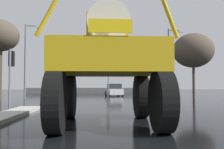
# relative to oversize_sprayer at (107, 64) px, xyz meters

# --- Properties ---
(ground_plane) EXTENTS (120.00, 120.00, 0.00)m
(ground_plane) POSITION_rel_oversize_sprayer_xyz_m (-0.37, 11.34, -2.05)
(ground_plane) COLOR black
(oversize_sprayer) EXTENTS (3.92, 5.07, 4.38)m
(oversize_sprayer) POSITION_rel_oversize_sprayer_xyz_m (0.00, 0.00, 0.00)
(oversize_sprayer) COLOR black
(oversize_sprayer) RESTS_ON ground
(sedan_ahead) EXTENTS (2.25, 4.27, 1.52)m
(sedan_ahead) POSITION_rel_oversize_sprayer_xyz_m (1.48, 22.71, -1.34)
(sedan_ahead) COLOR silver
(sedan_ahead) RESTS_ON ground
(traffic_signal_near_left) EXTENTS (0.24, 0.54, 3.30)m
(traffic_signal_near_left) POSITION_rel_oversize_sprayer_xyz_m (-5.13, 5.28, 0.35)
(traffic_signal_near_left) COLOR slate
(traffic_signal_near_left) RESTS_ON ground
(traffic_signal_near_right) EXTENTS (0.24, 0.54, 3.30)m
(traffic_signal_near_right) POSITION_rel_oversize_sprayer_xyz_m (2.80, 5.28, 0.35)
(traffic_signal_near_right) COLOR slate
(traffic_signal_near_right) RESTS_ON ground
(traffic_signal_far_left) EXTENTS (0.24, 0.55, 3.75)m
(traffic_signal_far_left) POSITION_rel_oversize_sprayer_xyz_m (-4.12, 19.57, 0.69)
(traffic_signal_far_left) COLOR slate
(traffic_signal_far_left) RESTS_ON ground
(traffic_signal_far_right) EXTENTS (0.24, 0.55, 3.72)m
(traffic_signal_far_right) POSITION_rel_oversize_sprayer_xyz_m (0.66, 19.57, 0.66)
(traffic_signal_far_right) COLOR slate
(traffic_signal_far_right) RESTS_ON ground
(streetlight_far_left) EXTENTS (1.58, 0.24, 7.40)m
(streetlight_far_left) POSITION_rel_oversize_sprayer_xyz_m (-7.57, 16.15, 2.05)
(streetlight_far_left) COLOR slate
(streetlight_far_left) RESTS_ON ground
(streetlight_far_right) EXTENTS (1.60, 0.24, 7.09)m
(streetlight_far_right) POSITION_rel_oversize_sprayer_xyz_m (6.84, 16.10, 1.90)
(streetlight_far_right) COLOR slate
(streetlight_far_right) RESTS_ON ground
(bare_tree_left) EXTENTS (3.24, 3.24, 7.02)m
(bare_tree_left) POSITION_rel_oversize_sprayer_xyz_m (-8.94, 13.12, 3.49)
(bare_tree_left) COLOR #473828
(bare_tree_left) RESTS_ON ground
(bare_tree_right) EXTENTS (3.88, 3.88, 6.31)m
(bare_tree_right) POSITION_rel_oversize_sprayer_xyz_m (8.67, 14.61, 2.60)
(bare_tree_right) COLOR #473828
(bare_tree_right) RESTS_ON ground
(roadside_barrier) EXTENTS (24.70, 0.24, 0.90)m
(roadside_barrier) POSITION_rel_oversize_sprayer_xyz_m (-0.37, 32.30, -1.60)
(roadside_barrier) COLOR #59595B
(roadside_barrier) RESTS_ON ground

